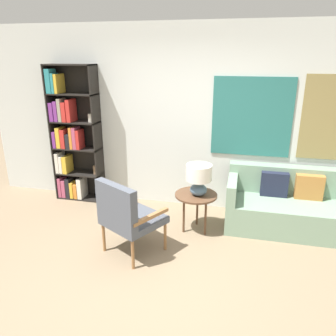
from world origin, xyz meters
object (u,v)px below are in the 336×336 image
Objects in this scene: bookshelf at (71,140)px; armchair at (126,213)px; table_lamp at (199,177)px; side_table at (196,198)px; couch at (290,206)px.

bookshelf reaches higher than armchair.
bookshelf reaches higher than table_lamp.
side_table is at bearing -16.83° from bookshelf.
bookshelf is 3.41m from couch.
couch is 1.31m from side_table.
couch is (3.34, -0.23, -0.67)m from bookshelf.
side_table is 0.31m from table_lamp.
table_lamp reaches higher than couch.
side_table is at bearing -162.05° from couch.
bookshelf is at bearing 163.01° from table_lamp.
side_table is (2.10, -0.64, -0.50)m from bookshelf.
armchair is 0.55× the size of couch.
couch is (1.94, 1.14, -0.23)m from armchair.
table_lamp is at bearing -160.97° from couch.
armchair is at bearing -149.43° from couch.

